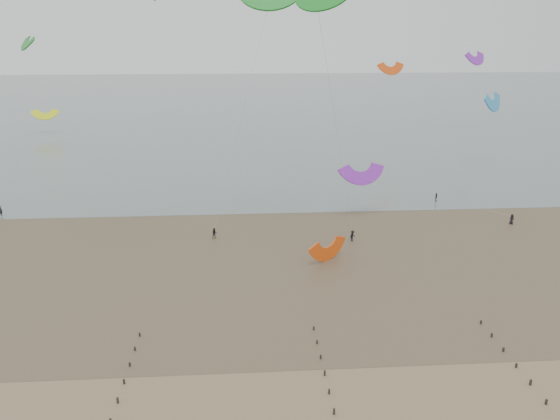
{
  "coord_description": "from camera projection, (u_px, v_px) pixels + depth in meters",
  "views": [
    {
      "loc": [
        -2.93,
        -37.84,
        30.09
      ],
      "look_at": [
        1.54,
        28.0,
        8.0
      ],
      "focal_mm": 35.0,
      "sensor_mm": 36.0,
      "label": 1
    }
  ],
  "objects": [
    {
      "name": "kitesurfer_lead",
      "position": [
        1.0,
        211.0,
        91.68
      ],
      "size": [
        0.76,
        0.69,
        1.75
      ],
      "primitive_type": "imported",
      "rotation": [
        0.0,
        0.0,
        2.58
      ],
      "color": "black",
      "rests_on": "ground"
    },
    {
      "name": "grounded_kite",
      "position": [
        328.0,
        260.0,
        74.34
      ],
      "size": [
        7.3,
        7.05,
        3.16
      ],
      "primitive_type": null,
      "rotation": [
        1.54,
        0.0,
        0.65
      ],
      "color": "#F34F0F",
      "rests_on": "ground"
    },
    {
      "name": "sea_and_shore",
      "position": [
        238.0,
        250.0,
        77.82
      ],
      "size": [
        500.0,
        665.0,
        0.03
      ],
      "color": "#475654",
      "rests_on": "ground"
    },
    {
      "name": "kites_airborne",
      "position": [
        210.0,
        56.0,
        124.76
      ],
      "size": [
        254.66,
        116.22,
        42.44
      ],
      "color": "#FA55C3",
      "rests_on": "ground"
    },
    {
      "name": "kitesurfers",
      "position": [
        446.0,
        208.0,
        93.15
      ],
      "size": [
        112.99,
        25.5,
        1.69
      ],
      "color": "black",
      "rests_on": "ground"
    },
    {
      "name": "ground",
      "position": [
        284.0,
        407.0,
        45.54
      ],
      "size": [
        500.0,
        500.0,
        0.0
      ],
      "primitive_type": "plane",
      "color": "brown",
      "rests_on": "ground"
    }
  ]
}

